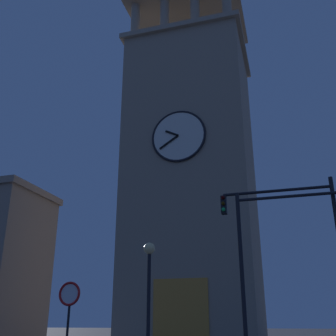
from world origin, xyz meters
TOP-DOWN VIEW (x-y plane):
  - clocktower at (0.26, -2.14)m, footprint 8.95×8.12m
  - traffic_signal_near at (-5.44, 9.08)m, footprint 4.35×0.41m
  - traffic_signal_far at (-6.44, 8.81)m, footprint 4.40×0.41m
  - street_lamp at (-0.73, 9.99)m, footprint 0.44×0.44m
  - no_horn_sign at (1.17, 12.45)m, footprint 0.78×0.14m

SIDE VIEW (x-z plane):
  - no_horn_sign at x=1.17m, z-range 0.83..3.74m
  - street_lamp at x=-0.73m, z-range 0.95..5.48m
  - traffic_signal_near at x=-5.44m, z-range 1.16..7.68m
  - traffic_signal_far at x=-6.44m, z-range 1.18..8.12m
  - clocktower at x=0.26m, z-range -2.45..25.30m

